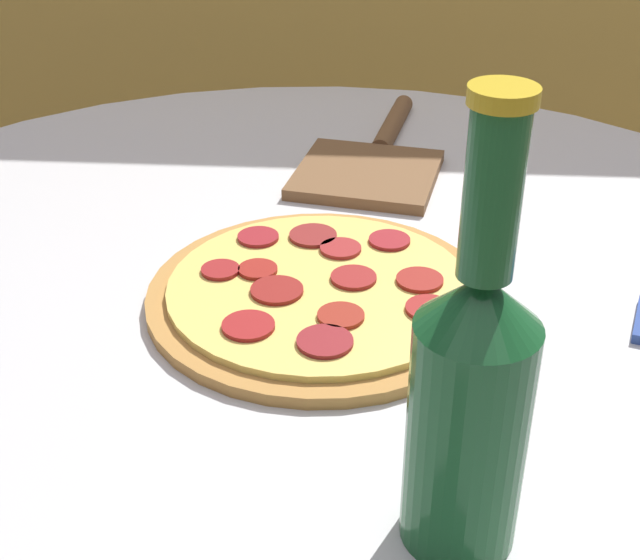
{
  "coord_description": "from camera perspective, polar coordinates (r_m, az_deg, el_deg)",
  "views": [
    {
      "loc": [
        0.05,
        -0.62,
        1.16
      ],
      "look_at": [
        0.01,
        -0.01,
        0.79
      ],
      "focal_mm": 50.0,
      "sensor_mm": 36.0,
      "label": 1
    }
  ],
  "objects": [
    {
      "name": "table",
      "position": [
        0.85,
        -0.75,
        -12.34
      ],
      "size": [
        1.06,
        1.06,
        0.77
      ],
      "color": "silver",
      "rests_on": "ground_plane"
    },
    {
      "name": "fence_panel",
      "position": [
        1.51,
        1.82,
        16.58
      ],
      "size": [
        1.27,
        0.04,
        1.58
      ],
      "color": "gold",
      "rests_on": "ground_plane"
    },
    {
      "name": "pizza",
      "position": [
        0.72,
        0.01,
        -0.8
      ],
      "size": [
        0.28,
        0.28,
        0.02
      ],
      "color": "#B77F3D",
      "rests_on": "table"
    },
    {
      "name": "beer_bottle",
      "position": [
        0.47,
        9.61,
        -7.4
      ],
      "size": [
        0.07,
        0.07,
        0.26
      ],
      "color": "#195628",
      "rests_on": "table"
    },
    {
      "name": "pizza_paddle",
      "position": [
        0.97,
        3.43,
        7.56
      ],
      "size": [
        0.17,
        0.31,
        0.02
      ],
      "rotation": [
        0.0,
        0.0,
        1.38
      ],
      "color": "brown",
      "rests_on": "table"
    }
  ]
}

